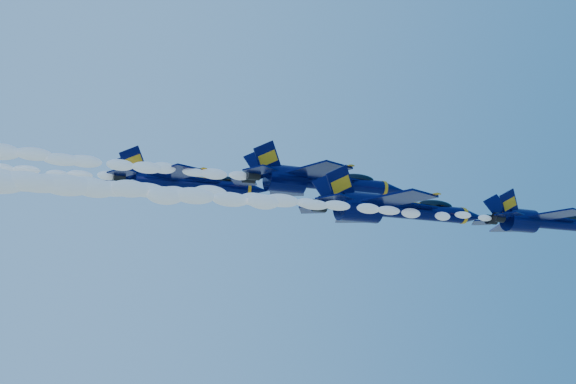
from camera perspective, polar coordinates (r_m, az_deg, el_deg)
name	(u,v)px	position (r m, az deg, el deg)	size (l,w,h in m)	color
jet_lead	(544,222)	(78.67, 19.56, -2.22)	(15.35, 12.59, 5.70)	#020535
smoke_trail_jet_lead	(207,196)	(61.41, -6.41, -0.34)	(58.38, 2.08, 1.87)	white
jet_second	(393,209)	(74.99, 8.28, -1.31)	(20.02, 16.42, 7.44)	#020535
jet_third	(317,181)	(82.37, 2.34, 0.87)	(20.08, 16.47, 7.46)	#020535
jet_fourth	(183,182)	(83.68, -8.28, 0.75)	(18.45, 15.14, 6.86)	#020535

